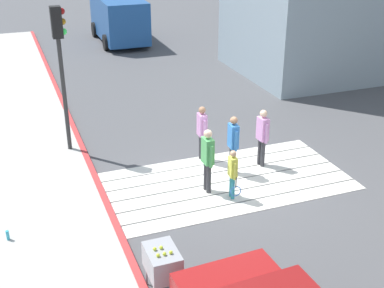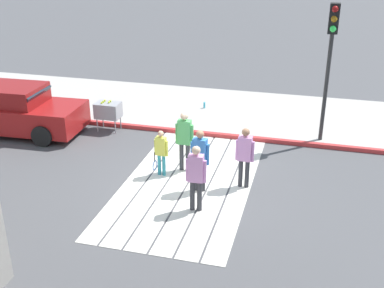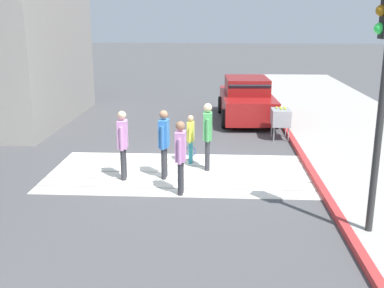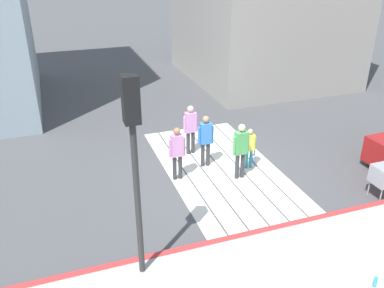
# 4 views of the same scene
# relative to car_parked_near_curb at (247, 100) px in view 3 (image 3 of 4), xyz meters

# --- Properties ---
(ground_plane) EXTENTS (120.00, 120.00, 0.00)m
(ground_plane) POSITION_rel_car_parked_near_curb_xyz_m (2.00, 6.37, -0.73)
(ground_plane) COLOR #4C4C4F
(crosswalk_stripes) EXTENTS (6.40, 3.25, 0.01)m
(crosswalk_stripes) POSITION_rel_car_parked_near_curb_xyz_m (2.00, 6.37, -0.73)
(crosswalk_stripes) COLOR silver
(crosswalk_stripes) RESTS_ON ground
(curb_painted) EXTENTS (0.16, 40.00, 0.13)m
(curb_painted) POSITION_rel_car_parked_near_curb_xyz_m (-1.25, 6.37, -0.67)
(curb_painted) COLOR #BC3333
(curb_painted) RESTS_ON ground
(car_parked_near_curb) EXTENTS (2.13, 4.37, 1.57)m
(car_parked_near_curb) POSITION_rel_car_parked_near_curb_xyz_m (0.00, 0.00, 0.00)
(car_parked_near_curb) COLOR maroon
(car_parked_near_curb) RESTS_ON ground
(tennis_ball_cart) EXTENTS (0.56, 0.80, 1.02)m
(tennis_ball_cart) POSITION_rel_car_parked_near_curb_xyz_m (-0.90, 2.84, -0.04)
(tennis_ball_cart) COLOR #99999E
(tennis_ball_cart) RESTS_ON ground
(pedestrian_adult_lead) EXTENTS (0.23, 0.49, 1.66)m
(pedestrian_adult_lead) POSITION_rel_car_parked_near_curb_xyz_m (3.27, 6.90, 0.23)
(pedestrian_adult_lead) COLOR #333338
(pedestrian_adult_lead) RESTS_ON ground
(pedestrian_adult_trailing) EXTENTS (0.22, 0.48, 1.62)m
(pedestrian_adult_trailing) POSITION_rel_car_parked_near_curb_xyz_m (1.85, 7.79, 0.21)
(pedestrian_adult_trailing) COLOR #333338
(pedestrian_adult_trailing) RESTS_ON ground
(pedestrian_adult_side) EXTENTS (0.24, 0.48, 1.65)m
(pedestrian_adult_side) POSITION_rel_car_parked_near_curb_xyz_m (2.32, 6.75, 0.23)
(pedestrian_adult_side) COLOR #333338
(pedestrian_adult_side) RESTS_ON ground
(pedestrian_teen_behind) EXTENTS (0.23, 0.50, 1.70)m
(pedestrian_teen_behind) POSITION_rel_car_parked_near_curb_xyz_m (1.31, 6.07, 0.26)
(pedestrian_teen_behind) COLOR #333338
(pedestrian_teen_behind) RESTS_ON ground
(pedestrian_child_with_racket) EXTENTS (0.29, 0.40, 1.30)m
(pedestrian_child_with_racket) POSITION_rel_car_parked_near_curb_xyz_m (1.76, 5.55, -0.00)
(pedestrian_child_with_racket) COLOR teal
(pedestrian_child_with_racket) RESTS_ON ground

